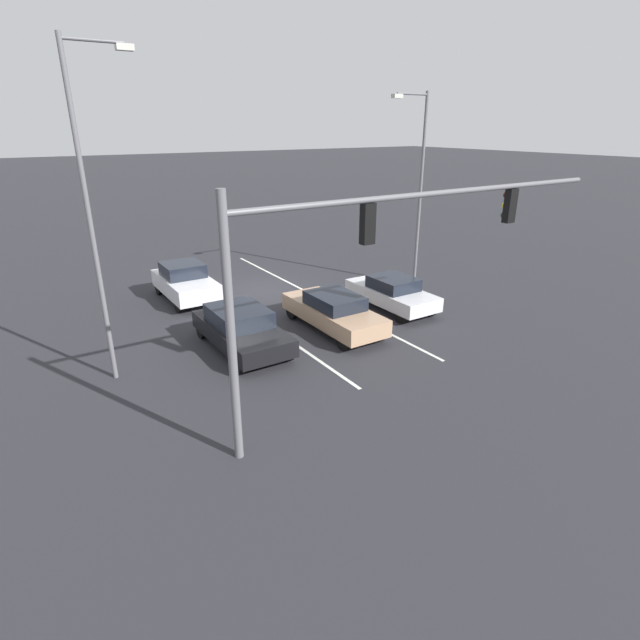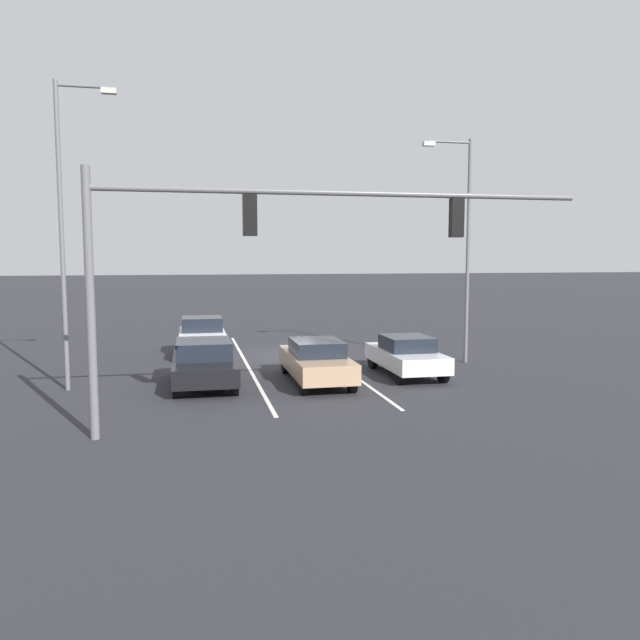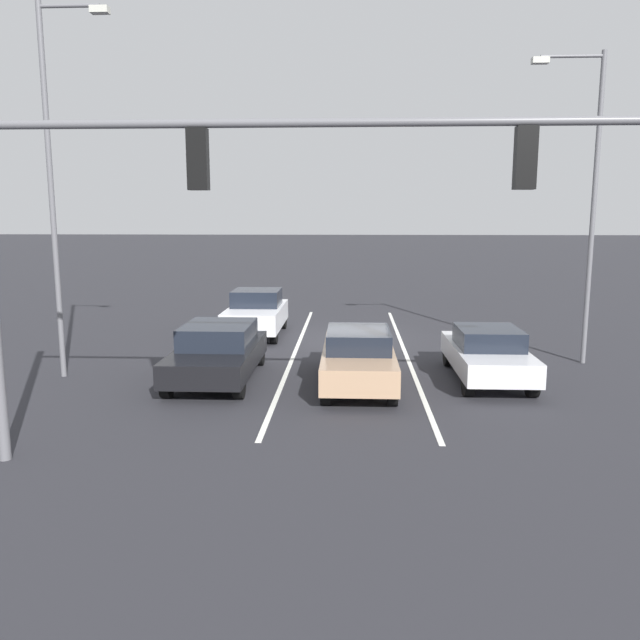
{
  "view_description": "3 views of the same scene",
  "coord_description": "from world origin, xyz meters",
  "views": [
    {
      "loc": [
        9.6,
        20.07,
        7.2
      ],
      "look_at": [
        1.39,
        7.29,
        1.23
      ],
      "focal_mm": 28.0,
      "sensor_mm": 36.0,
      "label": 1
    },
    {
      "loc": [
        3.86,
        25.42,
        4.1
      ],
      "look_at": [
        -0.03,
        7.15,
        2.2
      ],
      "focal_mm": 35.0,
      "sensor_mm": 36.0,
      "label": 2
    },
    {
      "loc": [
        0.01,
        20.93,
        4.17
      ],
      "look_at": [
        0.79,
        4.96,
        1.5
      ],
      "focal_mm": 35.0,
      "sensor_mm": 36.0,
      "label": 3
    }
  ],
  "objects": [
    {
      "name": "ground_plane",
      "position": [
        0.0,
        0.0,
        0.0
      ],
      "size": [
        240.0,
        240.0,
        0.0
      ],
      "primitive_type": "plane",
      "color": "#28282D"
    },
    {
      "name": "lane_stripe_left_divider",
      "position": [
        -1.7,
        1.97,
        0.01
      ],
      "size": [
        0.12,
        15.94,
        0.01
      ],
      "primitive_type": "cube",
      "color": "silver",
      "rests_on": "ground_plane"
    },
    {
      "name": "lane_stripe_center_divider",
      "position": [
        1.7,
        1.97,
        0.01
      ],
      "size": [
        0.12,
        15.94,
        0.01
      ],
      "primitive_type": "cube",
      "color": "silver",
      "rests_on": "ground_plane"
    },
    {
      "name": "car_black_rightlane_front",
      "position": [
        3.4,
        5.43,
        0.74
      ],
      "size": [
        1.95,
        4.41,
        1.43
      ],
      "color": "black",
      "rests_on": "ground_plane"
    },
    {
      "name": "car_silver_leftlane_front",
      "position": [
        -3.5,
        5.17,
        0.71
      ],
      "size": [
        1.74,
        4.19,
        1.38
      ],
      "color": "silver",
      "rests_on": "ground_plane"
    },
    {
      "name": "car_tan_midlane_front",
      "position": [
        -0.2,
        5.72,
        0.73
      ],
      "size": [
        1.75,
        4.71,
        1.41
      ],
      "color": "tan",
      "rests_on": "ground_plane"
    },
    {
      "name": "car_white_rightlane_second",
      "position": [
        3.31,
        -0.62,
        0.8
      ],
      "size": [
        1.85,
        4.0,
        1.6
      ],
      "color": "silver",
      "rests_on": "ground_plane"
    },
    {
      "name": "traffic_signal_gantry",
      "position": [
        2.21,
        10.93,
        4.5
      ],
      "size": [
        11.88,
        0.37,
        6.08
      ],
      "color": "slate",
      "rests_on": "ground_plane"
    },
    {
      "name": "street_lamp_right_shoulder",
      "position": [
        7.37,
        5.32,
        5.25
      ],
      "size": [
        1.78,
        0.24,
        9.28
      ],
      "color": "slate",
      "rests_on": "ground_plane"
    },
    {
      "name": "street_lamp_left_shoulder",
      "position": [
        -6.49,
        3.11,
        4.89
      ],
      "size": [
        1.96,
        0.24,
        8.52
      ],
      "color": "slate",
      "rests_on": "ground_plane"
    }
  ]
}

